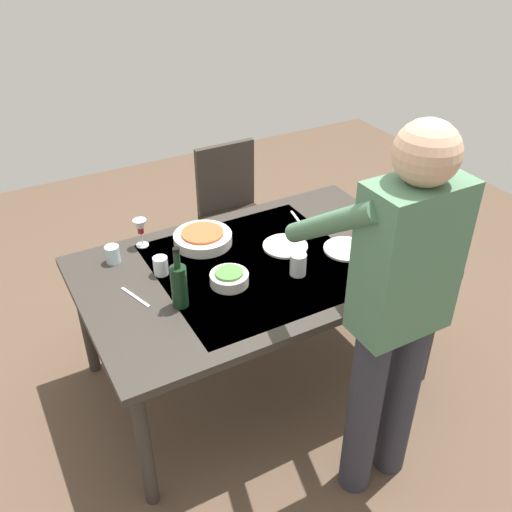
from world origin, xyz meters
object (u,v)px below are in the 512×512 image
Objects in this scene: chair_near at (233,206)px; wine_glass_left at (140,228)px; dining_table at (256,275)px; water_cup_near_right at (113,254)px; water_cup_near_left at (298,264)px; person_server at (396,305)px; water_cup_far_left at (161,266)px; dinner_plate_far at (285,246)px; wine_bottle at (179,285)px; serving_bowl_pasta at (203,238)px; side_bowl_salad at (229,278)px; dinner_plate_near at (346,249)px.

chair_near is 6.03× the size of wine_glass_left.
water_cup_near_right reaches higher than dining_table.
water_cup_near_left is (-0.14, 0.16, 0.12)m from dining_table.
water_cup_far_left is (0.59, -0.94, -0.19)m from person_server.
water_cup_near_left is (0.20, 1.08, 0.25)m from chair_near.
water_cup_far_left is at bearing 45.09° from chair_near.
water_cup_near_left is (0.03, -0.63, -0.18)m from person_server.
water_cup_far_left is 0.39× the size of dinner_plate_far.
wine_bottle is (0.77, 1.03, 0.31)m from chair_near.
person_server is at bearing 92.28° from water_cup_near_left.
serving_bowl_pasta reaches higher than dining_table.
wine_bottle is 3.28× the size of water_cup_far_left.
dining_table is at bearing -50.42° from water_cup_near_left.
dining_table is 11.20× the size of wine_glass_left.
serving_bowl_pasta is (-0.28, 0.13, -0.07)m from wine_glass_left.
water_cup_near_left is at bearing 151.02° from water_cup_far_left.
wine_glass_left is 0.84× the size of side_bowl_salad.
water_cup_near_right is 1.16m from dinner_plate_near.
water_cup_near_right is at bearing 22.96° from wine_glass_left.
dining_table is 9.39× the size of side_bowl_salad.
dining_table is 7.35× the size of dinner_plate_far.
water_cup_near_right is at bearing -23.56° from dinner_plate_near.
person_server is 15.44× the size of water_cup_near_left.
side_bowl_salad is at bearing 115.37° from wine_glass_left.
water_cup_near_right is (0.17, 0.07, -0.06)m from wine_glass_left.
water_cup_far_left is at bearing 88.95° from wine_glass_left.
water_cup_near_left is 0.34m from dinner_plate_near.
dining_table is at bearing 115.56° from serving_bowl_pasta.
person_server is 1.37m from wine_glass_left.
dinner_plate_far is (-0.64, 0.08, -0.04)m from water_cup_far_left.
serving_bowl_pasta is 0.38m from side_bowl_salad.
water_cup_near_right reaches higher than dinner_plate_near.
water_cup_near_left reaches higher than water_cup_near_right.
dinner_plate_far is (-0.35, 0.24, -0.03)m from serving_bowl_pasta.
person_server is 0.66m from water_cup_near_left.
water_cup_far_left is at bearing -92.43° from wine_bottle.
dinner_plate_near is at bearing 146.12° from serving_bowl_pasta.
water_cup_near_right is (0.16, -0.48, -0.07)m from wine_bottle.
wine_glass_left is at bearing -157.04° from water_cup_near_right.
serving_bowl_pasta is at bearing -74.43° from person_server.
person_server reaches higher than dinner_plate_far.
water_cup_far_left is (0.01, 0.28, -0.06)m from wine_glass_left.
wine_bottle reaches higher than dining_table.
water_cup_far_left reaches higher than dining_table.
water_cup_far_left is at bearing -19.15° from dining_table.
serving_bowl_pasta and side_bowl_salad have the same top height.
person_server reaches higher than water_cup_far_left.
dinner_plate_near is (-1.06, 0.46, -0.04)m from water_cup_near_right.
wine_glass_left is at bearing -29.87° from dinner_plate_far.
water_cup_near_right is 0.29× the size of serving_bowl_pasta.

